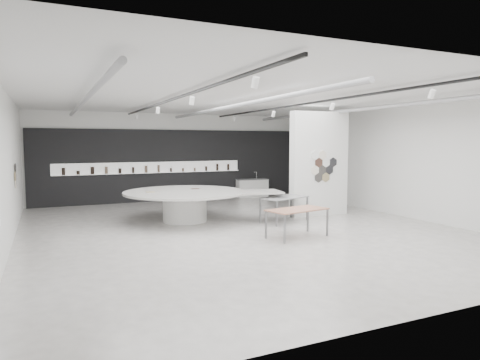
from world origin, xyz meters
name	(u,v)px	position (x,y,z in m)	size (l,w,h in m)	color
room	(237,159)	(-0.09, 0.00, 2.07)	(12.02, 14.02, 3.82)	beige
back_wall_display	(173,165)	(-0.08, 6.93, 1.54)	(11.80, 0.27, 3.10)	black
partition_column	(319,164)	(3.50, 1.00, 1.80)	(2.20, 0.38, 3.60)	white
display_island	(187,202)	(-1.05, 1.77, 0.64)	(5.24, 4.53, 1.00)	white
sample_table_wood	(297,211)	(0.92, -1.70, 0.71)	(1.78, 1.14, 0.77)	#A66E56
sample_table_stone	(284,199)	(1.76, 0.40, 0.74)	(1.74, 1.24, 0.81)	gray
kitchen_counter	(252,188)	(3.63, 6.53, 0.42)	(1.52, 0.70, 1.16)	white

